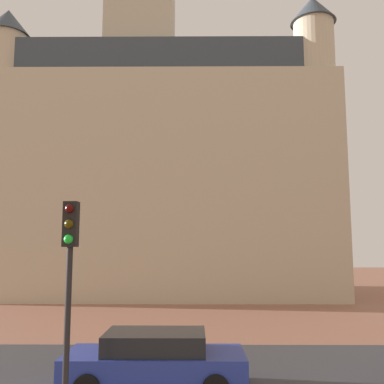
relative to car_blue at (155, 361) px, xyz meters
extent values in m
plane|color=#93604C|center=(0.49, 2.73, -0.69)|extent=(120.00, 120.00, 0.00)
cube|color=#38383D|center=(0.49, 1.50, -0.69)|extent=(120.00, 6.84, 0.00)
cube|color=beige|center=(-1.45, 22.38, 7.09)|extent=(24.88, 12.94, 15.55)
cube|color=#38424C|center=(-1.45, 22.38, 16.07)|extent=(22.89, 11.91, 2.40)
cube|color=beige|center=(-3.45, 22.38, 14.14)|extent=(5.36, 5.36, 29.65)
cylinder|color=beige|center=(-12.39, 17.41, 8.57)|extent=(2.80, 2.80, 18.52)
cone|color=#38424C|center=(-12.39, 17.41, 18.83)|extent=(3.20, 3.20, 2.00)
cylinder|color=beige|center=(9.48, 17.41, 9.03)|extent=(2.80, 2.80, 19.43)
cone|color=#38424C|center=(9.48, 17.41, 19.74)|extent=(3.20, 3.20, 2.00)
cube|color=#23389E|center=(0.00, 0.00, -0.14)|extent=(4.57, 1.88, 0.74)
cube|color=black|center=(0.00, 0.00, 0.48)|extent=(2.56, 1.65, 0.50)
cylinder|color=black|center=(-1.51, 0.94, -0.37)|extent=(0.64, 0.22, 0.64)
cylinder|color=black|center=(1.51, 0.94, -0.37)|extent=(0.64, 0.22, 0.64)
cylinder|color=black|center=(-1.45, -2.89, 1.11)|extent=(0.12, 0.12, 3.59)
cube|color=black|center=(-1.45, -2.89, 3.35)|extent=(0.28, 0.24, 0.90)
sphere|color=#390606|center=(-1.45, -3.02, 3.65)|extent=(0.18, 0.18, 0.18)
sphere|color=#3C3306|center=(-1.45, -3.02, 3.35)|extent=(0.18, 0.18, 0.18)
sphere|color=green|center=(-1.45, -3.02, 3.05)|extent=(0.18, 0.18, 0.18)
camera|label=1|loc=(1.02, -11.37, 2.92)|focal=39.96mm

